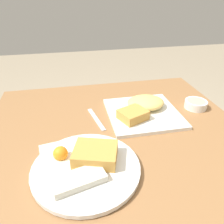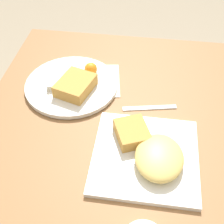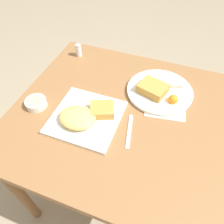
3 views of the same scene
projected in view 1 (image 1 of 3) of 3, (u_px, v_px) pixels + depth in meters
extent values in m
cube|color=olive|center=(116.00, 134.00, 0.81)|extent=(0.95, 0.87, 0.04)
cylinder|color=brown|center=(167.00, 140.00, 1.39)|extent=(0.05, 0.05, 0.72)
cylinder|color=brown|center=(31.00, 158.00, 1.25)|extent=(0.05, 0.05, 0.72)
cube|color=beige|center=(73.00, 164.00, 0.65)|extent=(0.21, 0.27, 0.00)
cube|color=white|center=(143.00, 113.00, 0.89)|extent=(0.28, 0.28, 0.01)
ellipsoid|color=#EFCC6B|center=(146.00, 103.00, 0.91)|extent=(0.16, 0.13, 0.04)
cube|color=gold|center=(133.00, 115.00, 0.84)|extent=(0.12, 0.12, 0.04)
cylinder|color=white|center=(86.00, 168.00, 0.62)|extent=(0.31, 0.31, 0.01)
cube|color=gold|center=(95.00, 154.00, 0.63)|extent=(0.15, 0.13, 0.04)
cube|color=beige|center=(79.00, 180.00, 0.56)|extent=(0.15, 0.09, 0.02)
sphere|color=orange|center=(60.00, 153.00, 0.65)|extent=(0.04, 0.04, 0.04)
cylinder|color=white|center=(196.00, 104.00, 0.94)|extent=(0.09, 0.09, 0.03)
cylinder|color=beige|center=(196.00, 101.00, 0.93)|extent=(0.08, 0.08, 0.00)
cube|color=silver|center=(96.00, 119.00, 0.86)|extent=(0.05, 0.17, 0.00)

